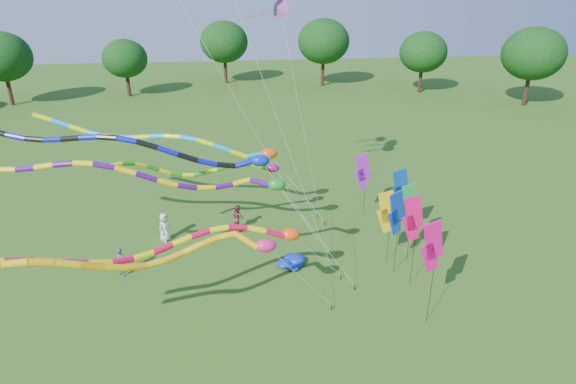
{
  "coord_description": "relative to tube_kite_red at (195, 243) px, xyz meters",
  "views": [
    {
      "loc": [
        -2.48,
        -17.94,
        14.38
      ],
      "look_at": [
        0.18,
        3.71,
        4.8
      ],
      "focal_mm": 30.0,
      "sensor_mm": 36.0,
      "label": 1
    }
  ],
  "objects": [
    {
      "name": "person_b",
      "position": [
        -4.39,
        4.47,
        -3.4
      ],
      "size": [
        0.71,
        0.68,
        1.64
      ],
      "primitive_type": "imported",
      "rotation": [
        0.0,
        0.0,
        -0.66
      ],
      "color": "#404C59",
      "rests_on": "ground"
    },
    {
      "name": "banner_pole_blue_a",
      "position": [
        9.89,
        3.0,
        -0.65
      ],
      "size": [
        1.09,
        0.56,
        4.83
      ],
      "rotation": [
        0.0,
        0.0,
        0.43
      ],
      "color": "black",
      "rests_on": "ground"
    },
    {
      "name": "person_c",
      "position": [
        1.9,
        8.88,
        -3.36
      ],
      "size": [
        0.96,
        1.04,
        1.72
      ],
      "primitive_type": "imported",
      "rotation": [
        0.0,
        0.0,
        2.05
      ],
      "color": "maroon",
      "rests_on": "ground"
    },
    {
      "name": "banner_pole_blue_b",
      "position": [
        11.05,
        5.73,
        -0.58
      ],
      "size": [
        1.16,
        0.23,
        4.91
      ],
      "rotation": [
        0.0,
        0.0,
        0.13
      ],
      "color": "black",
      "rests_on": "ground"
    },
    {
      "name": "tube_kite_orange",
      "position": [
        -0.74,
        -2.01,
        0.73
      ],
      "size": [
        13.06,
        4.61,
        6.8
      ],
      "rotation": [
        0.0,
        0.0,
        0.31
      ],
      "color": "black",
      "rests_on": "ground"
    },
    {
      "name": "tube_kite_blue",
      "position": [
        -1.91,
        5.51,
        2.36
      ],
      "size": [
        17.04,
        1.73,
        8.36
      ],
      "rotation": [
        0.0,
        0.0,
        -0.05
      ],
      "color": "black",
      "rests_on": "ground"
    },
    {
      "name": "delta_kite_high_c",
      "position": [
        4.72,
        9.88,
        8.73
      ],
      "size": [
        4.26,
        6.84,
        14.18
      ],
      "rotation": [
        0.0,
        0.0,
        0.72
      ],
      "color": "black",
      "rests_on": "ground"
    },
    {
      "name": "person_a",
      "position": [
        -2.48,
        8.08,
        -3.32
      ],
      "size": [
        1.01,
        1.03,
        1.79
      ],
      "primitive_type": "imported",
      "rotation": [
        0.0,
        0.0,
        0.85
      ],
      "color": "silver",
      "rests_on": "ground"
    },
    {
      "name": "tube_kite_cyan",
      "position": [
        -1.19,
        9.64,
        1.45
      ],
      "size": [
        16.77,
        2.25,
        7.93
      ],
      "rotation": [
        0.0,
        0.0,
        -0.09
      ],
      "color": "black",
      "rests_on": "ground"
    },
    {
      "name": "banner_pole_magenta_a",
      "position": [
        10.03,
        -1.18,
        -0.22
      ],
      "size": [
        1.15,
        0.33,
        5.27
      ],
      "rotation": [
        0.0,
        0.0,
        0.22
      ],
      "color": "black",
      "rests_on": "ground"
    },
    {
      "name": "banner_pole_green",
      "position": [
        11.0,
        4.12,
        -0.77
      ],
      "size": [
        1.14,
        0.4,
        4.72
      ],
      "rotation": [
        0.0,
        0.0,
        0.28
      ],
      "color": "black",
      "rests_on": "ground"
    },
    {
      "name": "tube_kite_green",
      "position": [
        1.03,
        7.6,
        0.45
      ],
      "size": [
        11.4,
        4.46,
        6.51
      ],
      "rotation": [
        0.0,
        0.0,
        0.37
      ],
      "color": "black",
      "rests_on": "ground"
    },
    {
      "name": "blue_nylon_heap",
      "position": [
        4.36,
        4.48,
        -4.0
      ],
      "size": [
        1.33,
        1.54,
        0.49
      ],
      "color": "#0D2AB3",
      "rests_on": "ground"
    },
    {
      "name": "ground",
      "position": [
        4.22,
        -0.16,
        -4.22
      ],
      "size": [
        160.0,
        160.0,
        0.0
      ],
      "primitive_type": "plane",
      "color": "#2A5316",
      "rests_on": "ground"
    },
    {
      "name": "banner_pole_violet",
      "position": [
        10.01,
        9.89,
        -1.06
      ],
      "size": [
        1.16,
        0.26,
        4.41
      ],
      "rotation": [
        0.0,
        0.0,
        0.16
      ],
      "color": "black",
      "rests_on": "ground"
    },
    {
      "name": "tube_kite_purple",
      "position": [
        -0.65,
        1.31,
        2.47
      ],
      "size": [
        15.09,
        1.35,
        8.42
      ],
      "rotation": [
        0.0,
        0.0,
        0.03
      ],
      "color": "black",
      "rests_on": "ground"
    },
    {
      "name": "tree_ring",
      "position": [
        -0.31,
        -2.19,
        1.19
      ],
      "size": [
        114.54,
        120.83,
        9.63
      ],
      "color": "#382314",
      "rests_on": "ground"
    },
    {
      "name": "banner_pole_magenta_b",
      "position": [
        10.34,
        1.91,
        -0.45
      ],
      "size": [
        1.16,
        0.08,
        5.03
      ],
      "rotation": [
        0.0,
        0.0,
        0.0
      ],
      "color": "black",
      "rests_on": "ground"
    },
    {
      "name": "tube_kite_red",
      "position": [
        0.0,
        0.0,
        0.0
      ],
      "size": [
        13.78,
        6.01,
        6.44
      ],
      "rotation": [
        0.0,
        0.0,
        0.37
      ],
      "color": "black",
      "rests_on": "ground"
    },
    {
      "name": "banner_pole_orange",
      "position": [
        9.76,
        4.05,
        -1.11
      ],
      "size": [
        1.16,
        0.09,
        4.37
      ],
      "rotation": [
        0.0,
        0.0,
        0.01
      ],
      "color": "black",
      "rests_on": "ground"
    }
  ]
}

